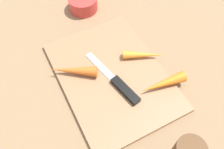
# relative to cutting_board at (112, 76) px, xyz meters

# --- Properties ---
(ground_plane) EXTENTS (1.40, 1.40, 0.00)m
(ground_plane) POSITION_rel_cutting_board_xyz_m (0.00, 0.00, -0.01)
(ground_plane) COLOR #8C6D4C
(cutting_board) EXTENTS (0.36, 0.26, 0.01)m
(cutting_board) POSITION_rel_cutting_board_xyz_m (0.00, 0.00, 0.00)
(cutting_board) COLOR #99704C
(cutting_board) RESTS_ON ground_plane
(knife) EXTENTS (0.20, 0.06, 0.01)m
(knife) POSITION_rel_cutting_board_xyz_m (-0.05, -0.00, 0.01)
(knife) COLOR #B7B7BC
(knife) RESTS_ON cutting_board
(carrot_longest) EXTENTS (0.09, 0.12, 0.03)m
(carrot_longest) POSITION_rel_cutting_board_xyz_m (0.05, 0.09, 0.02)
(carrot_longest) COLOR orange
(carrot_longest) RESTS_ON cutting_board
(carrot_shortest) EXTENTS (0.07, 0.11, 0.02)m
(carrot_shortest) POSITION_rel_cutting_board_xyz_m (0.01, -0.10, 0.02)
(carrot_shortest) COLOR orange
(carrot_shortest) RESTS_ON cutting_board
(carrot_medium) EXTENTS (0.04, 0.12, 0.03)m
(carrot_medium) POSITION_rel_cutting_board_xyz_m (-0.09, -0.10, 0.02)
(carrot_medium) COLOR orange
(carrot_medium) RESTS_ON cutting_board
(small_bowl) EXTENTS (0.09, 0.09, 0.04)m
(small_bowl) POSITION_rel_cutting_board_xyz_m (0.28, -0.04, 0.02)
(small_bowl) COLOR red
(small_bowl) RESTS_ON ground_plane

